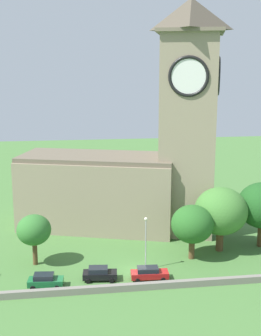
% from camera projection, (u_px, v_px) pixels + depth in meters
% --- Properties ---
extents(ground_plane, '(200.00, 200.00, 0.00)m').
position_uv_depth(ground_plane, '(122.00, 231.00, 72.97)').
color(ground_plane, '#477538').
extents(church, '(33.60, 19.44, 36.08)m').
position_uv_depth(church, '(136.00, 160.00, 72.11)').
color(church, gray).
rests_on(church, ground).
extents(quay_barrier, '(45.55, 0.70, 0.83)m').
position_uv_depth(quay_barrier, '(142.00, 286.00, 53.37)').
color(quay_barrier, gray).
rests_on(quay_barrier, ground).
extents(car_green, '(4.34, 2.38, 1.68)m').
position_uv_depth(car_green, '(45.00, 281.00, 53.91)').
color(car_green, '#1E6B38').
rests_on(car_green, ground).
extents(car_black, '(4.40, 2.47, 1.66)m').
position_uv_depth(car_black, '(100.00, 274.00, 55.79)').
color(car_black, black).
rests_on(car_black, ground).
extents(car_red, '(4.75, 2.23, 1.63)m').
position_uv_depth(car_red, '(149.00, 273.00, 55.91)').
color(car_red, red).
rests_on(car_red, ground).
extents(streetlamp_west_mid, '(0.44, 0.44, 7.16)m').
position_uv_depth(streetlamp_west_mid, '(146.00, 235.00, 57.94)').
color(streetlamp_west_mid, '#9EA0A5').
rests_on(streetlamp_west_mid, ground).
extents(tree_riverside_east, '(7.59, 7.59, 9.39)m').
position_uv_depth(tree_riverside_east, '(221.00, 211.00, 63.89)').
color(tree_riverside_east, brown).
rests_on(tree_riverside_east, ground).
extents(tree_riverside_west, '(4.55, 4.55, 6.95)m').
position_uv_depth(tree_riverside_west, '(34.00, 230.00, 59.43)').
color(tree_riverside_west, brown).
rests_on(tree_riverside_west, ground).
extents(tree_churchyard, '(5.85, 5.85, 7.66)m').
position_uv_depth(tree_churchyard, '(192.00, 224.00, 61.32)').
color(tree_churchyard, brown).
rests_on(tree_churchyard, ground).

